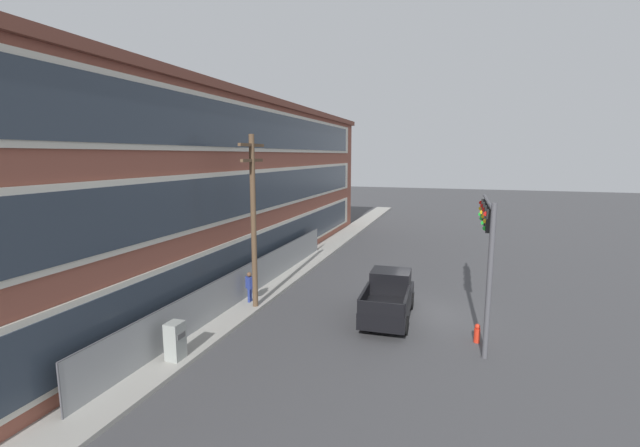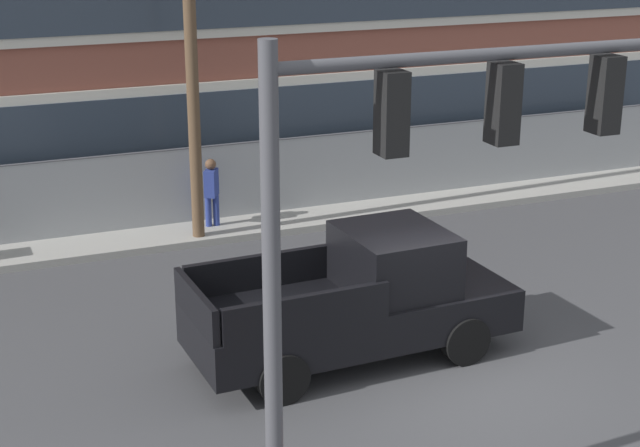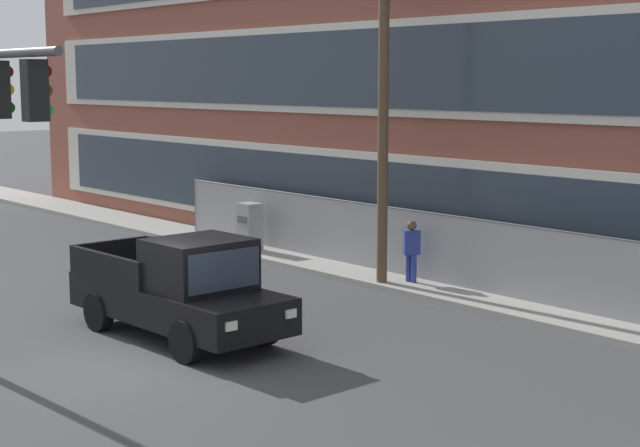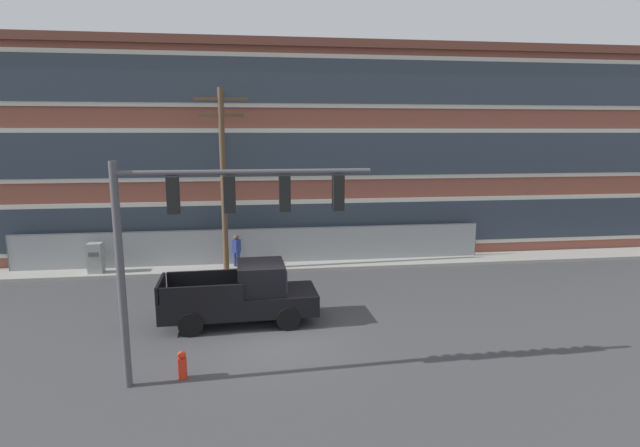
% 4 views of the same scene
% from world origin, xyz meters
% --- Properties ---
extents(ground_plane, '(160.00, 160.00, 0.00)m').
position_xyz_m(ground_plane, '(0.00, 0.00, 0.00)').
color(ground_plane, '#424244').
extents(sidewalk_building_side, '(80.00, 2.00, 0.16)m').
position_xyz_m(sidewalk_building_side, '(0.00, 8.44, 0.08)').
color(sidewalk_building_side, '#9E9B93').
rests_on(sidewalk_building_side, ground).
extents(brick_mill_building, '(48.62, 9.68, 10.87)m').
position_xyz_m(brick_mill_building, '(0.12, 13.99, 5.45)').
color(brick_mill_building, brown).
rests_on(brick_mill_building, ground).
extents(chain_link_fence, '(22.65, 0.06, 1.88)m').
position_xyz_m(chain_link_fence, '(-0.52, 8.79, 0.96)').
color(chain_link_fence, gray).
rests_on(chain_link_fence, ground).
extents(pickup_truck_black, '(5.36, 2.19, 2.09)m').
position_xyz_m(pickup_truck_black, '(-1.00, 1.39, 0.97)').
color(pickup_truck_black, black).
rests_on(pickup_truck_black, ground).
extents(utility_pole_near_corner, '(2.35, 0.26, 8.42)m').
position_xyz_m(utility_pole_near_corner, '(-1.91, 7.75, 4.65)').
color(utility_pole_near_corner, brown).
rests_on(utility_pole_near_corner, ground).
extents(electrical_cabinet, '(0.63, 0.55, 1.54)m').
position_xyz_m(electrical_cabinet, '(-7.77, 8.02, 0.77)').
color(electrical_cabinet, '#939993').
rests_on(electrical_cabinet, ground).
extents(pedestrian_near_cabinet, '(0.41, 0.47, 1.69)m').
position_xyz_m(pedestrian_near_cabinet, '(-1.43, 8.30, 0.97)').
color(pedestrian_near_cabinet, navy).
rests_on(pedestrian_near_cabinet, ground).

